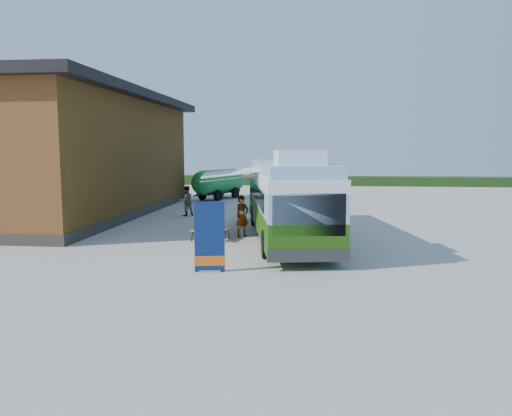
# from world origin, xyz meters

# --- Properties ---
(ground) EXTENTS (100.00, 100.00, 0.00)m
(ground) POSITION_xyz_m (0.00, 0.00, 0.00)
(ground) COLOR #BCB7AD
(ground) RESTS_ON ground
(barn) EXTENTS (9.60, 21.20, 7.50)m
(barn) POSITION_xyz_m (-10.50, 10.00, 3.59)
(barn) COLOR brown
(barn) RESTS_ON ground
(hedge) EXTENTS (40.00, 3.00, 1.00)m
(hedge) POSITION_xyz_m (8.00, 38.00, 0.50)
(hedge) COLOR #264419
(hedge) RESTS_ON ground
(bus) EXTENTS (4.91, 13.30, 4.00)m
(bus) POSITION_xyz_m (2.56, 3.18, 1.91)
(bus) COLOR #2E6811
(bus) RESTS_ON ground
(awning) EXTENTS (3.57, 4.99, 0.54)m
(awning) POSITION_xyz_m (0.30, 3.39, 2.91)
(awning) COLOR white
(awning) RESTS_ON ground
(banner) EXTENTS (1.01, 0.30, 2.34)m
(banner) POSITION_xyz_m (0.40, -3.52, 0.95)
(banner) COLOR navy
(banner) RESTS_ON ground
(picnic_table) EXTENTS (1.60, 1.47, 0.81)m
(picnic_table) POSITION_xyz_m (-0.74, 2.20, 0.60)
(picnic_table) COLOR #AE8252
(picnic_table) RESTS_ON ground
(person_a) EXTENTS (0.82, 0.82, 1.93)m
(person_a) POSITION_xyz_m (0.54, 3.21, 0.96)
(person_a) COLOR #999999
(person_a) RESTS_ON ground
(person_b) EXTENTS (1.13, 1.08, 1.83)m
(person_b) POSITION_xyz_m (-3.85, 10.11, 0.91)
(person_b) COLOR #999999
(person_b) RESTS_ON ground
(slurry_tanker) EXTENTS (3.64, 6.14, 2.42)m
(slurry_tanker) POSITION_xyz_m (-3.81, 20.72, 1.40)
(slurry_tanker) COLOR #1A903B
(slurry_tanker) RESTS_ON ground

